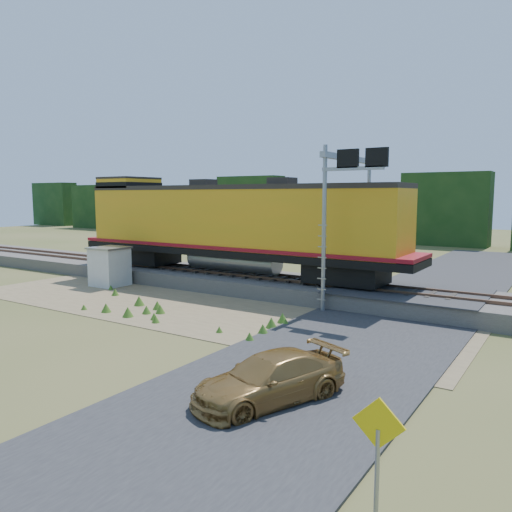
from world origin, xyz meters
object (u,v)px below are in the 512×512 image
Objects in this scene: shed at (110,266)px; car at (270,379)px; road_sign at (378,453)px; locomotive at (229,224)px; signal_gantry at (351,189)px.

shed is 19.19m from car.
road_sign is 5.64m from car.
locomotive is 9.17× the size of road_sign.
car is at bearing 138.60° from road_sign.
locomotive is at bearing 152.32° from car.
locomotive reaches higher than car.
signal_gantry reaches higher than locomotive.
locomotive is at bearing 29.51° from shed.
signal_gantry is at bearing -4.98° from locomotive.
locomotive is 9.30× the size of shed.
car is at bearing -50.24° from locomotive.
shed is 0.54× the size of car.
signal_gantry is at bearing 125.83° from car.
road_sign is (7.06, -15.89, -4.19)m from signal_gantry.
locomotive is 8.11m from signal_gantry.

